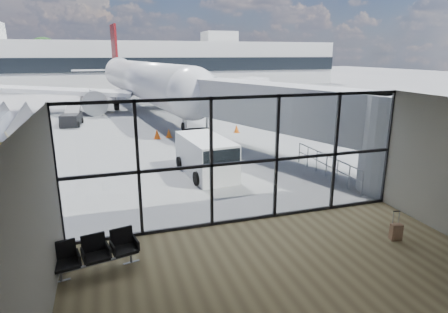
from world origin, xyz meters
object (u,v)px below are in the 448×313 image
suitcase (396,232)px  belt_loader (72,118)px  service_van (206,156)px  mobile_stairs (3,147)px  seating_row (95,251)px  airliner (140,80)px

suitcase → belt_loader: (-11.35, 24.83, 0.29)m
service_van → belt_loader: (-7.32, 16.41, -0.37)m
service_van → suitcase: bearing=-69.5°
suitcase → belt_loader: 27.31m
service_van → mobile_stairs: size_ratio=1.18×
seating_row → service_van: 8.92m
belt_loader → service_van: bearing=-59.1°
seating_row → belt_loader: bearing=83.1°
seating_row → mobile_stairs: bearing=98.3°
seating_row → airliner: (4.55, 33.03, 2.48)m
suitcase → service_van: size_ratio=0.22×
seating_row → service_van: service_van is taller
suitcase → service_van: service_van is taller
airliner → service_van: bearing=-95.4°
suitcase → seating_row: bearing=-176.3°
service_van → seating_row: bearing=-130.4°
seating_row → airliner: size_ratio=0.06×
airliner → service_van: size_ratio=8.77×
service_van → airliner: bearing=86.2°
seating_row → suitcase: 9.25m
suitcase → airliner: airliner is taller
service_van → belt_loader: bearing=108.9°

